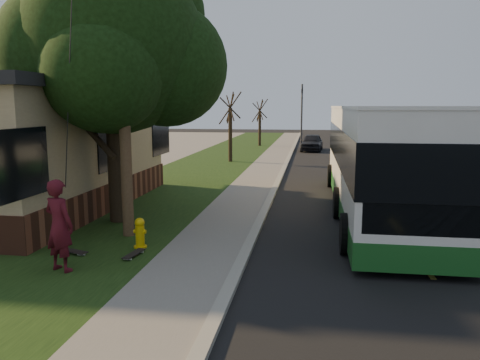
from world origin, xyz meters
name	(u,v)px	position (x,y,z in m)	size (l,w,h in m)	color
ground	(246,255)	(0.00, 0.00, 0.00)	(120.00, 120.00, 0.00)	black
road	(369,187)	(4.00, 10.00, 0.01)	(8.00, 80.00, 0.01)	black
curb	(277,184)	(0.00, 10.00, 0.06)	(0.25, 80.00, 0.12)	gray
sidewalk	(255,184)	(-1.00, 10.00, 0.04)	(2.00, 80.00, 0.08)	slate
grass_verge	(179,182)	(-4.50, 10.00, 0.04)	(5.00, 80.00, 0.07)	black
fire_hydrant	(140,233)	(-2.60, 0.00, 0.43)	(0.32, 0.32, 0.74)	gold
utility_pole	(122,60)	(-3.31, 0.99, 4.63)	(2.86, 3.21, 9.07)	#473321
leafy_tree	(115,47)	(-4.17, 2.65, 5.17)	(6.30, 6.00, 7.80)	black
bare_tree_near	(230,128)	(-3.50, 18.00, 2.15)	(1.38, 1.21, 4.31)	black
bare_tree_far	(260,123)	(-3.00, 30.00, 2.00)	(1.38, 1.21, 4.03)	black
traffic_signal	(302,109)	(0.50, 34.00, 3.16)	(0.18, 0.22, 5.50)	#2D2D30
transit_bus	(380,156)	(3.69, 5.17, 1.86)	(2.98, 12.90, 3.49)	silver
skateboarder	(59,225)	(-3.65, -1.80, 1.04)	(0.71, 0.47, 1.95)	#470E18
skateboard_main	(134,254)	(-2.50, -0.68, 0.13)	(0.31, 0.81, 0.07)	black
skateboard_spare	(72,251)	(-4.01, -0.71, 0.13)	(0.86, 0.46, 0.08)	black
dumpster	(13,194)	(-8.02, 3.03, 0.67)	(1.77, 1.62, 1.26)	black
distant_car	(312,142)	(1.50, 26.58, 0.67)	(1.59, 3.94, 1.34)	black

